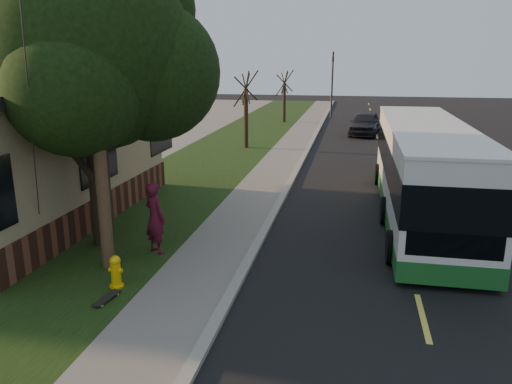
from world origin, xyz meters
TOP-DOWN VIEW (x-y plane):
  - ground at (0.00, 0.00)m, footprint 120.00×120.00m
  - road at (4.00, 10.00)m, footprint 8.00×80.00m
  - curb at (0.00, 10.00)m, footprint 0.25×80.00m
  - sidewalk at (-1.00, 10.00)m, footprint 2.00×80.00m
  - grass_verge at (-4.50, 10.00)m, footprint 5.00×80.00m
  - fire_hydrant at (-2.60, 0.00)m, footprint 0.32×0.32m
  - utility_pole at (-3.31, 0.99)m, footprint 2.86×3.21m
  - leafy_tree at (-4.17, 2.65)m, footprint 6.30×6.00m
  - bare_tree_near at (-3.50, 18.00)m, footprint 1.38×1.21m
  - bare_tree_far at (-3.00, 30.00)m, footprint 1.38×1.21m
  - traffic_signal at (0.50, 34.00)m, footprint 0.18×0.22m
  - transit_bus at (4.71, 6.80)m, footprint 2.60×11.25m
  - skateboarder at (-2.50, 2.11)m, footprint 0.83×0.75m
  - skateboard_main at (-2.50, -0.66)m, footprint 0.32×0.80m
  - dumpster at (-7.81, 7.00)m, footprint 1.67×1.48m
  - distant_car at (3.21, 24.70)m, footprint 2.42×4.73m

SIDE VIEW (x-z plane):
  - ground at x=0.00m, z-range 0.00..0.00m
  - road at x=4.00m, z-range 0.00..0.01m
  - grass_verge at x=-4.50m, z-range 0.00..0.07m
  - sidewalk at x=-1.00m, z-range 0.00..0.08m
  - curb at x=0.00m, z-range 0.00..0.12m
  - skateboard_main at x=-2.50m, z-range 0.09..0.16m
  - fire_hydrant at x=-2.60m, z-range 0.06..0.80m
  - dumpster at x=-7.81m, z-range 0.04..1.28m
  - distant_car at x=3.21m, z-range 0.00..1.54m
  - skateboarder at x=-2.50m, z-range 0.07..1.97m
  - transit_bus at x=4.71m, z-range 0.10..3.15m
  - bare_tree_far at x=-3.00m, z-range -0.01..4.02m
  - bare_tree_near at x=-3.50m, z-range 0.00..4.30m
  - traffic_signal at x=0.50m, z-range 0.41..5.91m
  - utility_pole at x=-3.31m, z-range 0.10..9.17m
  - leafy_tree at x=-4.17m, z-range 1.27..9.07m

